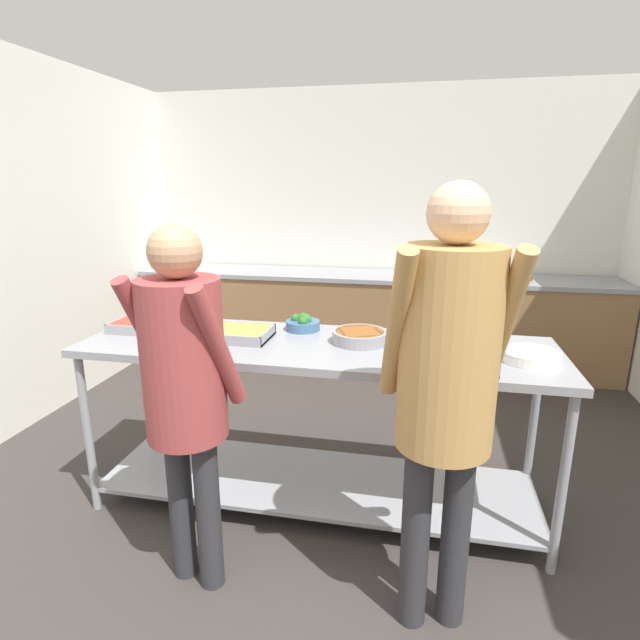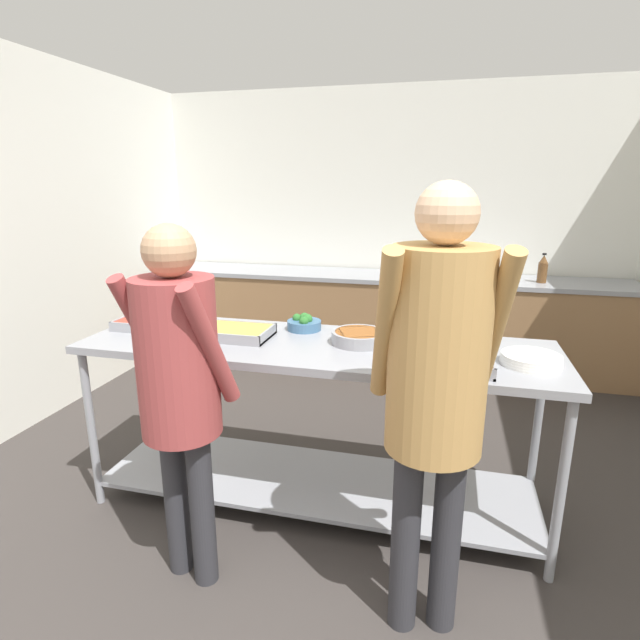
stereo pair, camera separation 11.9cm
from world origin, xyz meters
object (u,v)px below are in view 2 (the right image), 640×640
serving_tray_roast (233,332)px  water_bottle (543,269)px  broccoli_bowl (304,323)px  guest_serving_left (179,373)px  serving_tray_greens (162,323)px  serving_tray_vegetables (447,362)px  plate_stack (531,360)px  sauce_pan (359,337)px  guest_serving_right (437,374)px

serving_tray_roast → water_bottle: bearing=50.2°
broccoli_bowl → guest_serving_left: 0.94m
broccoli_bowl → water_bottle: (1.59, 2.07, 0.04)m
serving_tray_greens → serving_tray_vegetables: same height
serving_tray_roast → plate_stack: 1.50m
sauce_pan → broccoli_bowl: bearing=154.2°
serving_tray_vegetables → broccoli_bowl: bearing=152.2°
serving_tray_greens → water_bottle: (2.39, 2.23, 0.05)m
broccoli_bowl → sauce_pan: broccoli_bowl is taller
sauce_pan → serving_tray_greens: bearing=179.3°
serving_tray_roast → sauce_pan: 0.68m
serving_tray_roast → sauce_pan: sauce_pan is taller
serving_tray_greens → serving_tray_roast: 0.48m
serving_tray_greens → serving_tray_roast: (0.48, -0.07, -0.00)m
broccoli_bowl → plate_stack: bearing=-14.0°
guest_serving_left → serving_tray_vegetables: bearing=24.2°
plate_stack → serving_tray_greens: bearing=176.1°
broccoli_bowl → serving_tray_vegetables: (0.79, -0.42, -0.01)m
serving_tray_vegetables → guest_serving_right: size_ratio=0.23×
serving_tray_roast → guest_serving_left: size_ratio=0.25×
guest_serving_left → water_bottle: 3.51m
broccoli_bowl → serving_tray_greens: bearing=-169.2°
broccoli_bowl → serving_tray_vegetables: bearing=-27.8°
guest_serving_left → guest_serving_right: 1.03m
serving_tray_roast → broccoli_bowl: bearing=34.5°
serving_tray_roast → broccoli_bowl: (0.33, 0.23, 0.01)m
sauce_pan → guest_serving_right: guest_serving_right is taller
serving_tray_vegetables → guest_serving_right: guest_serving_right is taller
serving_tray_vegetables → guest_serving_left: 1.17m
guest_serving_left → serving_tray_greens: bearing=125.4°
sauce_pan → plate_stack: 0.83m
serving_tray_roast → sauce_pan: size_ratio=0.94×
guest_serving_left → serving_tray_roast: bearing=94.6°
serving_tray_greens → water_bottle: 3.27m
broccoli_bowl → sauce_pan: 0.39m
guest_serving_left → water_bottle: guest_serving_left is taller
guest_serving_left → water_bottle: bearing=57.9°
plate_stack → guest_serving_left: bearing=-157.1°
serving_tray_vegetables → water_bottle: 2.62m
guest_serving_left → guest_serving_right: size_ratio=0.91×
serving_tray_roast → guest_serving_right: (1.08, -0.69, 0.12)m
water_bottle → serving_tray_greens: bearing=-137.1°
serving_tray_vegetables → guest_serving_left: bearing=-155.8°
serving_tray_greens → guest_serving_right: size_ratio=0.27×
plate_stack → guest_serving_right: 0.76m
serving_tray_roast → plate_stack: bearing=-2.4°
sauce_pan → guest_serving_left: (-0.63, -0.73, 0.02)m
serving_tray_roast → broccoli_bowl: 0.40m
broccoli_bowl → serving_tray_vegetables: size_ratio=0.48×
serving_tray_greens → guest_serving_left: size_ratio=0.30×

